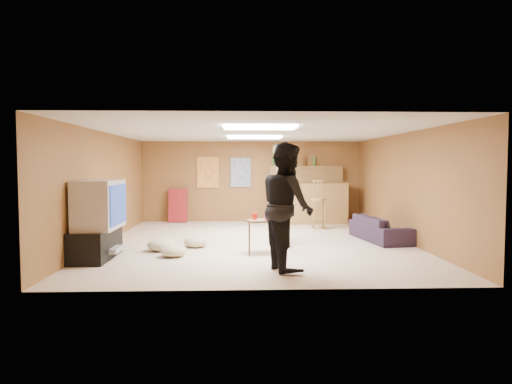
{
  "coord_description": "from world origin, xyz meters",
  "views": [
    {
      "loc": [
        -0.35,
        -9.07,
        1.55
      ],
      "look_at": [
        0.0,
        0.2,
        1.0
      ],
      "focal_mm": 32.0,
      "sensor_mm": 36.0,
      "label": 1
    }
  ],
  "objects_px": {
    "tv_body": "(99,204)",
    "person_black": "(287,206)",
    "sofa": "(380,228)",
    "bar_counter": "(308,203)",
    "tray_table": "(261,237)",
    "person_olive": "(284,195)"
  },
  "relations": [
    {
      "from": "person_olive",
      "to": "person_black",
      "type": "xyz_separation_m",
      "value": [
        -0.15,
        -1.96,
        -0.04
      ]
    },
    {
      "from": "tv_body",
      "to": "sofa",
      "type": "relative_size",
      "value": 0.64
    },
    {
      "from": "bar_counter",
      "to": "sofa",
      "type": "bearing_deg",
      "value": -69.73
    },
    {
      "from": "person_black",
      "to": "sofa",
      "type": "height_order",
      "value": "person_black"
    },
    {
      "from": "bar_counter",
      "to": "person_olive",
      "type": "bearing_deg",
      "value": -106.35
    },
    {
      "from": "bar_counter",
      "to": "person_black",
      "type": "distance_m",
      "value": 5.47
    },
    {
      "from": "tv_body",
      "to": "bar_counter",
      "type": "height_order",
      "value": "tv_body"
    },
    {
      "from": "tv_body",
      "to": "person_black",
      "type": "distance_m",
      "value": 3.14
    },
    {
      "from": "person_olive",
      "to": "tray_table",
      "type": "height_order",
      "value": "person_olive"
    },
    {
      "from": "bar_counter",
      "to": "person_olive",
      "type": "distance_m",
      "value": 3.55
    },
    {
      "from": "tv_body",
      "to": "person_olive",
      "type": "height_order",
      "value": "person_olive"
    },
    {
      "from": "person_black",
      "to": "tray_table",
      "type": "relative_size",
      "value": 3.12
    },
    {
      "from": "person_black",
      "to": "sofa",
      "type": "xyz_separation_m",
      "value": [
        2.19,
        2.5,
        -0.69
      ]
    },
    {
      "from": "person_black",
      "to": "sofa",
      "type": "relative_size",
      "value": 1.1
    },
    {
      "from": "person_black",
      "to": "tray_table",
      "type": "bearing_deg",
      "value": 1.94
    },
    {
      "from": "person_black",
      "to": "sofa",
      "type": "bearing_deg",
      "value": -55.25
    },
    {
      "from": "bar_counter",
      "to": "tray_table",
      "type": "height_order",
      "value": "bar_counter"
    },
    {
      "from": "bar_counter",
      "to": "person_black",
      "type": "relative_size",
      "value": 1.06
    },
    {
      "from": "sofa",
      "to": "person_olive",
      "type": "bearing_deg",
      "value": 97.32
    },
    {
      "from": "person_olive",
      "to": "person_black",
      "type": "relative_size",
      "value": 1.04
    },
    {
      "from": "tray_table",
      "to": "person_black",
      "type": "bearing_deg",
      "value": -73.92
    },
    {
      "from": "person_olive",
      "to": "person_black",
      "type": "distance_m",
      "value": 1.96
    }
  ]
}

